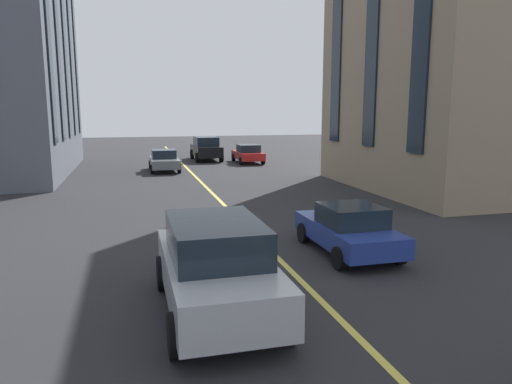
% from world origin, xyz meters
% --- Properties ---
extents(lane_centre_line, '(80.00, 0.16, 0.01)m').
position_xyz_m(lane_centre_line, '(20.00, 0.00, 0.00)').
color(lane_centre_line, '#D8C64C').
rests_on(lane_centre_line, ground_plane).
extents(car_silver_trailing, '(4.70, 2.14, 1.88)m').
position_xyz_m(car_silver_trailing, '(15.45, 2.24, 0.97)').
color(car_silver_trailing, '#B7BABF').
rests_on(car_silver_trailing, ground_plane).
extents(car_blue_parked_b, '(3.90, 1.89, 1.40)m').
position_xyz_m(car_blue_parked_b, '(18.42, -2.05, 0.70)').
color(car_blue_parked_b, navy).
rests_on(car_blue_parked_b, ground_plane).
extents(car_black_mid, '(4.70, 2.14, 1.88)m').
position_xyz_m(car_black_mid, '(44.39, -2.13, 0.97)').
color(car_black_mid, black).
rests_on(car_black_mid, ground_plane).
extents(car_grey_oncoming, '(3.90, 1.89, 1.40)m').
position_xyz_m(car_grey_oncoming, '(38.31, 1.62, 0.70)').
color(car_grey_oncoming, slate).
rests_on(car_grey_oncoming, ground_plane).
extents(car_red_near, '(3.90, 1.89, 1.40)m').
position_xyz_m(car_red_near, '(41.62, -4.90, 0.70)').
color(car_red_near, '#B21E1E').
rests_on(car_red_near, ground_plane).
extents(building_right_near, '(11.92, 12.51, 16.08)m').
position_xyz_m(building_right_near, '(27.60, -13.69, 8.04)').
color(building_right_near, gray).
rests_on(building_right_near, ground_plane).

